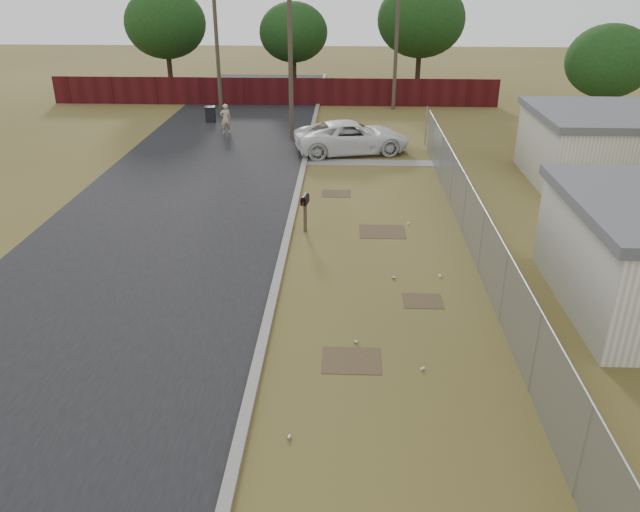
{
  "coord_description": "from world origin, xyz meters",
  "views": [
    {
      "loc": [
        -1.01,
        -17.39,
        8.49
      ],
      "look_at": [
        -1.7,
        -1.5,
        1.1
      ],
      "focal_mm": 35.0,
      "sensor_mm": 36.0,
      "label": 1
    }
  ],
  "objects_px": {
    "mailbox": "(305,203)",
    "pickup_truck": "(352,137)",
    "pedestrian": "(226,119)",
    "trash_bin": "(210,114)"
  },
  "relations": [
    {
      "from": "mailbox",
      "to": "pickup_truck",
      "type": "xyz_separation_m",
      "value": [
        1.67,
        10.42,
        -0.29
      ]
    },
    {
      "from": "mailbox",
      "to": "pedestrian",
      "type": "height_order",
      "value": "pedestrian"
    },
    {
      "from": "pickup_truck",
      "to": "trash_bin",
      "type": "height_order",
      "value": "pickup_truck"
    },
    {
      "from": "pickup_truck",
      "to": "trash_bin",
      "type": "relative_size",
      "value": 6.24
    },
    {
      "from": "pickup_truck",
      "to": "pedestrian",
      "type": "height_order",
      "value": "pedestrian"
    },
    {
      "from": "pedestrian",
      "to": "trash_bin",
      "type": "relative_size",
      "value": 1.8
    },
    {
      "from": "mailbox",
      "to": "pedestrian",
      "type": "xyz_separation_m",
      "value": [
        -5.36,
        14.12,
        -0.26
      ]
    },
    {
      "from": "mailbox",
      "to": "pickup_truck",
      "type": "relative_size",
      "value": 0.24
    },
    {
      "from": "mailbox",
      "to": "trash_bin",
      "type": "distance_m",
      "value": 18.28
    },
    {
      "from": "mailbox",
      "to": "pickup_truck",
      "type": "height_order",
      "value": "pickup_truck"
    }
  ]
}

